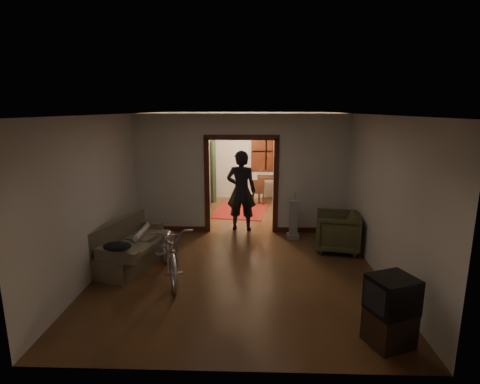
{
  "coord_description": "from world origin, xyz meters",
  "views": [
    {
      "loc": [
        0.25,
        -7.93,
        2.9
      ],
      "look_at": [
        0.0,
        -0.3,
        1.2
      ],
      "focal_mm": 28.0,
      "sensor_mm": 36.0,
      "label": 1
    }
  ],
  "objects_px": {
    "sofa": "(133,242)",
    "desk": "(275,190)",
    "person": "(241,191)",
    "locker": "(199,171)",
    "armchair": "(337,231)",
    "bicycle": "(169,249)"
  },
  "relations": [
    {
      "from": "bicycle",
      "to": "locker",
      "type": "bearing_deg",
      "value": 73.29
    },
    {
      "from": "sofa",
      "to": "locker",
      "type": "xyz_separation_m",
      "value": [
        0.6,
        4.91,
        0.56
      ]
    },
    {
      "from": "bicycle",
      "to": "armchair",
      "type": "relative_size",
      "value": 2.17
    },
    {
      "from": "person",
      "to": "locker",
      "type": "xyz_separation_m",
      "value": [
        -1.41,
        2.82,
        -0.0
      ]
    },
    {
      "from": "armchair",
      "to": "bicycle",
      "type": "bearing_deg",
      "value": -56.25
    },
    {
      "from": "person",
      "to": "locker",
      "type": "relative_size",
      "value": 1.0
    },
    {
      "from": "sofa",
      "to": "armchair",
      "type": "bearing_deg",
      "value": 27.51
    },
    {
      "from": "armchair",
      "to": "desk",
      "type": "distance_m",
      "value": 4.22
    },
    {
      "from": "desk",
      "to": "locker",
      "type": "bearing_deg",
      "value": 171.81
    },
    {
      "from": "bicycle",
      "to": "locker",
      "type": "relative_size",
      "value": 0.99
    },
    {
      "from": "armchair",
      "to": "locker",
      "type": "bearing_deg",
      "value": -129.2
    },
    {
      "from": "sofa",
      "to": "bicycle",
      "type": "bearing_deg",
      "value": -17.73
    },
    {
      "from": "person",
      "to": "desk",
      "type": "distance_m",
      "value": 3.01
    },
    {
      "from": "bicycle",
      "to": "desk",
      "type": "height_order",
      "value": "bicycle"
    },
    {
      "from": "sofa",
      "to": "armchair",
      "type": "height_order",
      "value": "sofa"
    },
    {
      "from": "desk",
      "to": "sofa",
      "type": "bearing_deg",
      "value": -129.13
    },
    {
      "from": "sofa",
      "to": "desk",
      "type": "relative_size",
      "value": 1.65
    },
    {
      "from": "sofa",
      "to": "bicycle",
      "type": "relative_size",
      "value": 0.94
    },
    {
      "from": "locker",
      "to": "armchair",
      "type": "bearing_deg",
      "value": -67.99
    },
    {
      "from": "sofa",
      "to": "person",
      "type": "relative_size",
      "value": 0.93
    },
    {
      "from": "locker",
      "to": "desk",
      "type": "height_order",
      "value": "locker"
    },
    {
      "from": "sofa",
      "to": "desk",
      "type": "distance_m",
      "value": 5.73
    }
  ]
}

